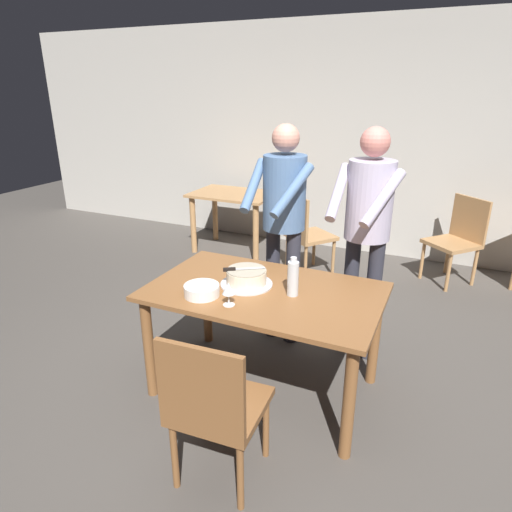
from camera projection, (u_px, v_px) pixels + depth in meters
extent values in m
plane|color=#4C4742|center=(264.00, 387.00, 3.11)|extent=(14.00, 14.00, 0.00)
cube|color=#BCB7AD|center=(369.00, 141.00, 5.25)|extent=(10.00, 0.12, 2.70)
cube|color=brown|center=(265.00, 292.00, 2.85)|extent=(1.47, 0.90, 0.03)
cylinder|color=brown|center=(149.00, 348.00, 2.92)|extent=(0.07, 0.07, 0.72)
cylinder|color=brown|center=(349.00, 404.00, 2.41)|extent=(0.07, 0.07, 0.72)
cylinder|color=brown|center=(207.00, 301.00, 3.56)|extent=(0.07, 0.07, 0.72)
cylinder|color=brown|center=(375.00, 337.00, 3.04)|extent=(0.07, 0.07, 0.72)
cylinder|color=silver|center=(246.00, 284.00, 2.90)|extent=(0.34, 0.34, 0.01)
cylinder|color=beige|center=(246.00, 277.00, 2.89)|extent=(0.26, 0.26, 0.09)
cylinder|color=#A49984|center=(246.00, 270.00, 2.87)|extent=(0.25, 0.25, 0.01)
cube|color=silver|center=(249.00, 268.00, 2.87)|extent=(0.18, 0.12, 0.00)
cube|color=black|center=(229.00, 269.00, 2.85)|extent=(0.08, 0.06, 0.02)
cylinder|color=white|center=(202.00, 295.00, 2.76)|extent=(0.22, 0.22, 0.01)
cylinder|color=white|center=(202.00, 293.00, 2.76)|extent=(0.22, 0.22, 0.01)
cylinder|color=white|center=(202.00, 292.00, 2.75)|extent=(0.22, 0.22, 0.01)
cylinder|color=white|center=(202.00, 290.00, 2.75)|extent=(0.22, 0.22, 0.01)
cylinder|color=white|center=(202.00, 289.00, 2.74)|extent=(0.22, 0.22, 0.01)
cylinder|color=white|center=(202.00, 287.00, 2.74)|extent=(0.22, 0.22, 0.01)
cylinder|color=white|center=(202.00, 286.00, 2.74)|extent=(0.22, 0.22, 0.01)
cylinder|color=silver|center=(229.00, 305.00, 2.64)|extent=(0.07, 0.07, 0.00)
cylinder|color=silver|center=(229.00, 299.00, 2.63)|extent=(0.01, 0.01, 0.07)
cone|color=silver|center=(228.00, 288.00, 2.60)|extent=(0.08, 0.08, 0.07)
cylinder|color=silver|center=(293.00, 278.00, 2.73)|extent=(0.07, 0.07, 0.22)
cylinder|color=silver|center=(294.00, 259.00, 2.69)|extent=(0.04, 0.04, 0.03)
cylinder|color=#2D2D38|center=(292.00, 288.00, 3.52)|extent=(0.11, 0.11, 0.95)
cylinder|color=#2D2D38|center=(273.00, 283.00, 3.61)|extent=(0.11, 0.11, 0.95)
cylinder|color=#4C6B93|center=(284.00, 193.00, 3.29)|extent=(0.32, 0.32, 0.55)
sphere|color=tan|center=(286.00, 138.00, 3.15)|extent=(0.20, 0.20, 0.20)
cylinder|color=#4C6B93|center=(292.00, 190.00, 3.05)|extent=(0.21, 0.41, 0.34)
cylinder|color=#4C6B93|center=(253.00, 185.00, 3.20)|extent=(0.10, 0.42, 0.34)
cylinder|color=#2D2D38|center=(372.00, 301.00, 3.30)|extent=(0.11, 0.11, 0.95)
cylinder|color=#2D2D38|center=(350.00, 295.00, 3.40)|extent=(0.11, 0.11, 0.95)
cylinder|color=#B7ADC6|center=(370.00, 200.00, 3.08)|extent=(0.32, 0.32, 0.55)
sphere|color=tan|center=(375.00, 142.00, 2.94)|extent=(0.20, 0.20, 0.20)
cylinder|color=#B7ADC6|center=(383.00, 198.00, 2.83)|extent=(0.23, 0.41, 0.34)
cylinder|color=#B7ADC6|center=(338.00, 192.00, 3.00)|extent=(0.07, 0.42, 0.34)
cube|color=brown|center=(221.00, 406.00, 2.29)|extent=(0.47, 0.47, 0.04)
cylinder|color=brown|center=(207.00, 410.00, 2.59)|extent=(0.04, 0.04, 0.41)
cylinder|color=brown|center=(266.00, 426.00, 2.46)|extent=(0.04, 0.04, 0.41)
cylinder|color=brown|center=(175.00, 455.00, 2.27)|extent=(0.04, 0.04, 0.41)
cylinder|color=brown|center=(240.00, 476.00, 2.15)|extent=(0.04, 0.04, 0.41)
cube|color=brown|center=(200.00, 390.00, 2.02)|extent=(0.44, 0.06, 0.45)
cube|color=tan|center=(233.00, 194.00, 5.44)|extent=(1.00, 0.70, 0.03)
cylinder|color=tan|center=(193.00, 225.00, 5.51)|extent=(0.07, 0.07, 0.71)
cylinder|color=tan|center=(256.00, 234.00, 5.18)|extent=(0.07, 0.07, 0.71)
cylinder|color=tan|center=(215.00, 214.00, 5.97)|extent=(0.07, 0.07, 0.71)
cylinder|color=tan|center=(274.00, 221.00, 5.64)|extent=(0.07, 0.07, 0.71)
cube|color=tan|center=(311.00, 236.00, 4.86)|extent=(0.62, 0.62, 0.04)
cylinder|color=tan|center=(314.00, 248.00, 5.17)|extent=(0.04, 0.04, 0.41)
cylinder|color=tan|center=(333.00, 258.00, 4.87)|extent=(0.04, 0.04, 0.41)
cylinder|color=tan|center=(287.00, 253.00, 5.01)|extent=(0.04, 0.04, 0.41)
cylinder|color=tan|center=(306.00, 264.00, 4.71)|extent=(0.04, 0.04, 0.41)
cube|color=tan|center=(296.00, 217.00, 4.68)|extent=(0.37, 0.29, 0.45)
cube|color=tan|center=(451.00, 244.00, 4.63)|extent=(0.62, 0.62, 0.04)
cylinder|color=tan|center=(448.00, 273.00, 4.48)|extent=(0.04, 0.04, 0.41)
cylinder|color=tan|center=(422.00, 261.00, 4.79)|extent=(0.04, 0.04, 0.41)
cylinder|color=tan|center=(475.00, 267.00, 4.62)|extent=(0.04, 0.04, 0.41)
cylinder|color=tan|center=(447.00, 256.00, 4.93)|extent=(0.04, 0.04, 0.41)
cube|color=tan|center=(470.00, 219.00, 4.62)|extent=(0.35, 0.31, 0.45)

